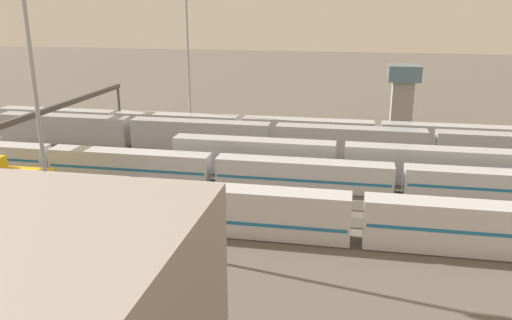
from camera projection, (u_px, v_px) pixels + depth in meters
ground_plane at (241, 173)px, 74.19m from camera, size 400.00×400.00×0.00m
track_bed_0 at (265, 139)px, 92.97m from camera, size 140.00×2.80×0.12m
track_bed_1 at (260, 146)px, 88.27m from camera, size 140.00×2.80×0.12m
track_bed_2 at (254, 154)px, 83.57m from camera, size 140.00×2.80×0.12m
track_bed_3 at (248, 163)px, 78.88m from camera, size 140.00×2.80×0.12m
track_bed_4 at (241, 173)px, 74.18m from camera, size 140.00×2.80×0.12m
track_bed_5 at (233, 184)px, 69.48m from camera, size 140.00×2.80×0.12m
track_bed_6 at (224, 197)px, 64.78m from camera, size 140.00×2.80×0.12m
track_bed_7 at (214, 212)px, 60.08m from camera, size 140.00×2.80×0.12m
track_bed_8 at (201, 230)px, 55.38m from camera, size 140.00×2.80×0.12m
train_on_track_2 at (273, 139)px, 82.29m from camera, size 95.60×3.00×5.00m
train_on_track_0 at (300, 129)px, 91.26m from camera, size 114.80×3.00×4.40m
train_on_track_7 at (12, 182)px, 64.15m from camera, size 10.00×3.00×5.00m
train_on_track_4 at (431, 166)px, 68.74m from camera, size 71.40×3.00×5.00m
train_on_track_8 at (239, 211)px, 53.88m from camera, size 71.40×3.06×5.00m
train_on_track_5 at (198, 168)px, 69.77m from camera, size 139.00×3.06×4.40m
light_mast_0 at (187, 40)px, 92.70m from camera, size 2.80×0.70×26.78m
light_mast_1 at (31, 63)px, 50.61m from camera, size 2.80×0.70×28.08m
signal_gantry at (53, 112)px, 77.12m from camera, size 0.70×45.00×8.80m
control_tower at (403, 91)px, 99.43m from camera, size 6.00×6.00×12.23m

